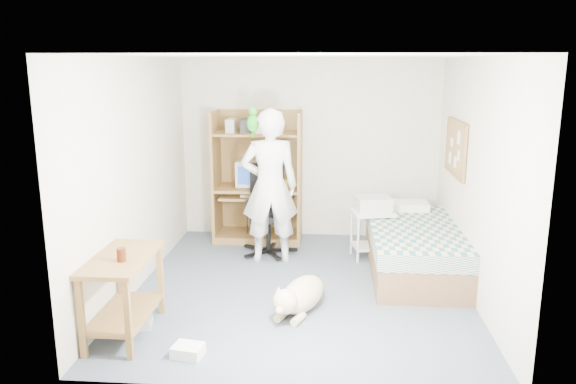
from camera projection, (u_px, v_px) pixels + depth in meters
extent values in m
plane|color=#485362|center=(301.00, 288.00, 6.22)|extent=(4.00, 4.00, 0.00)
cube|color=beige|center=(310.00, 149.00, 7.88)|extent=(3.60, 0.02, 2.50)
cube|color=beige|center=(476.00, 180.00, 5.80)|extent=(0.02, 4.00, 2.50)
cube|color=beige|center=(136.00, 175.00, 6.08)|extent=(0.02, 4.00, 2.50)
cube|color=white|center=(303.00, 56.00, 5.66)|extent=(3.60, 4.00, 0.02)
cube|color=olive|center=(216.00, 176.00, 7.77)|extent=(0.04, 0.60, 1.80)
cube|color=olive|center=(300.00, 178.00, 7.68)|extent=(0.04, 0.60, 1.80)
cube|color=olive|center=(260.00, 173.00, 8.00)|extent=(1.20, 0.02, 1.80)
cube|color=olive|center=(258.00, 188.00, 7.76)|extent=(1.12, 0.60, 0.04)
cube|color=olive|center=(257.00, 197.00, 7.70)|extent=(1.00, 0.50, 0.03)
cube|color=olive|center=(257.00, 133.00, 7.59)|extent=(1.12, 0.55, 0.03)
cube|color=olive|center=(259.00, 236.00, 7.91)|extent=(1.12, 0.60, 0.10)
cube|color=brown|center=(413.00, 257.00, 6.67)|extent=(1.00, 2.00, 0.36)
cube|color=#2A6A70|center=(415.00, 235.00, 6.60)|extent=(1.02, 2.02, 0.20)
cube|color=white|center=(406.00, 206.00, 7.35)|extent=(0.55, 0.35, 0.12)
cube|color=brown|center=(121.00, 258.00, 5.01)|extent=(0.50, 1.00, 0.04)
cube|color=brown|center=(81.00, 319.00, 4.67)|extent=(0.05, 0.05, 0.70)
cube|color=brown|center=(128.00, 321.00, 4.64)|extent=(0.05, 0.05, 0.70)
cube|color=brown|center=(121.00, 279.00, 5.55)|extent=(0.05, 0.05, 0.70)
cube|color=brown|center=(161.00, 280.00, 5.52)|extent=(0.05, 0.05, 0.70)
cube|color=brown|center=(125.00, 313.00, 5.13)|extent=(0.46, 0.92, 0.03)
cube|color=olive|center=(456.00, 148.00, 6.63)|extent=(0.03, 0.90, 0.60)
cube|color=brown|center=(457.00, 122.00, 6.56)|extent=(0.04, 0.94, 0.04)
cube|color=brown|center=(454.00, 174.00, 6.70)|extent=(0.04, 0.94, 0.04)
cylinder|color=black|center=(269.00, 250.00, 7.33)|extent=(0.65, 0.65, 0.06)
cylinder|color=black|center=(268.00, 235.00, 7.28)|extent=(0.06, 0.06, 0.43)
cube|color=black|center=(268.00, 216.00, 7.22)|extent=(0.57, 0.57, 0.09)
cube|color=black|center=(267.00, 185.00, 7.38)|extent=(0.46, 0.14, 0.59)
cube|color=black|center=(247.00, 204.00, 7.16)|extent=(0.10, 0.33, 0.04)
cube|color=black|center=(289.00, 203.00, 7.21)|extent=(0.10, 0.33, 0.04)
imported|color=white|center=(270.00, 186.00, 6.87)|extent=(0.76, 0.56, 1.91)
ellipsoid|color=#169716|center=(253.00, 123.00, 6.73)|extent=(0.14, 0.14, 0.22)
sphere|color=#169716|center=(253.00, 112.00, 6.66)|extent=(0.10, 0.10, 0.10)
cone|color=orange|center=(253.00, 112.00, 6.61)|extent=(0.05, 0.05, 0.04)
cylinder|color=#169716|center=(253.00, 133.00, 6.82)|extent=(0.06, 0.16, 0.14)
ellipsoid|color=#CCB689|center=(303.00, 294.00, 5.65)|extent=(0.58, 0.79, 0.32)
sphere|color=#CCB689|center=(285.00, 302.00, 5.28)|extent=(0.24, 0.24, 0.24)
cone|color=#CCB689|center=(278.00, 290.00, 5.27)|extent=(0.07, 0.07, 0.09)
cone|color=#CCB689|center=(290.00, 293.00, 5.22)|extent=(0.07, 0.07, 0.09)
ellipsoid|color=#CCB689|center=(280.00, 310.00, 5.20)|extent=(0.12, 0.15, 0.08)
cylinder|color=#CCB689|center=(318.00, 287.00, 6.00)|extent=(0.14, 0.23, 0.11)
cube|color=silver|center=(373.00, 212.00, 7.06)|extent=(0.59, 0.51, 0.04)
cube|color=silver|center=(372.00, 246.00, 7.16)|extent=(0.54, 0.46, 0.03)
cylinder|color=silver|center=(355.00, 239.00, 6.97)|extent=(0.03, 0.03, 0.60)
cylinder|color=silver|center=(392.00, 240.00, 6.94)|extent=(0.03, 0.03, 0.60)
cylinder|color=silver|center=(354.00, 231.00, 7.31)|extent=(0.03, 0.03, 0.60)
cylinder|color=silver|center=(389.00, 231.00, 7.28)|extent=(0.03, 0.03, 0.60)
cube|color=beige|center=(373.00, 204.00, 7.03)|extent=(0.48, 0.40, 0.18)
cube|color=beige|center=(251.00, 173.00, 7.77)|extent=(0.38, 0.40, 0.35)
cube|color=navy|center=(249.00, 176.00, 7.58)|extent=(0.30, 0.02, 0.24)
cube|color=beige|center=(257.00, 195.00, 7.66)|extent=(0.46, 0.19, 0.03)
cylinder|color=gold|center=(286.00, 184.00, 7.66)|extent=(0.08, 0.08, 0.12)
cylinder|color=#421A0A|center=(121.00, 255.00, 4.87)|extent=(0.08, 0.08, 0.12)
cube|color=white|center=(188.00, 351.00, 4.76)|extent=(0.28, 0.24, 0.10)
cube|color=#AEAEA9|center=(142.00, 323.00, 5.30)|extent=(0.22, 0.25, 0.08)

